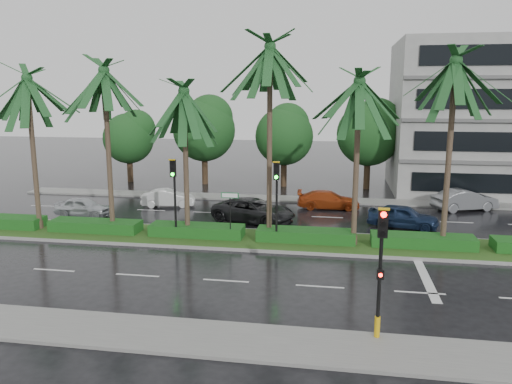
% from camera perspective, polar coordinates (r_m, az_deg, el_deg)
% --- Properties ---
extents(ground, '(120.00, 120.00, 0.00)m').
position_cam_1_polar(ground, '(26.34, -1.03, -6.21)').
color(ground, black).
rests_on(ground, ground).
extents(near_sidewalk, '(40.00, 2.40, 0.12)m').
position_cam_1_polar(near_sidewalk, '(17.11, -7.48, -16.10)').
color(near_sidewalk, slate).
rests_on(near_sidewalk, ground).
extents(far_sidewalk, '(40.00, 2.00, 0.12)m').
position_cam_1_polar(far_sidewalk, '(37.82, 2.26, -0.74)').
color(far_sidewalk, slate).
rests_on(far_sidewalk, ground).
extents(median, '(36.00, 4.00, 0.15)m').
position_cam_1_polar(median, '(27.26, -0.65, -5.43)').
color(median, gray).
rests_on(median, ground).
extents(hedge, '(35.20, 1.40, 0.60)m').
position_cam_1_polar(hedge, '(27.16, -0.65, -4.68)').
color(hedge, '#124015').
rests_on(hedge, median).
extents(lane_markings, '(34.00, 13.06, 0.01)m').
position_cam_1_polar(lane_markings, '(25.58, 5.54, -6.78)').
color(lane_markings, silver).
rests_on(lane_markings, ground).
extents(palm_row, '(26.30, 4.20, 10.87)m').
position_cam_1_polar(palm_row, '(26.39, -3.41, 12.14)').
color(palm_row, '#3B2D22').
rests_on(palm_row, median).
extents(signal_near, '(0.34, 0.45, 4.36)m').
position_cam_1_polar(signal_near, '(16.30, 14.04, -8.41)').
color(signal_near, black).
rests_on(signal_near, near_sidewalk).
extents(signal_median_left, '(0.34, 0.42, 4.36)m').
position_cam_1_polar(signal_median_left, '(26.89, -9.35, 0.59)').
color(signal_median_left, black).
rests_on(signal_median_left, median).
extents(signal_median_right, '(0.34, 0.42, 4.36)m').
position_cam_1_polar(signal_median_right, '(25.67, 2.36, 0.23)').
color(signal_median_right, black).
rests_on(signal_median_right, median).
extents(street_sign, '(0.95, 0.09, 2.60)m').
position_cam_1_polar(street_sign, '(26.44, -2.99, -1.39)').
color(street_sign, black).
rests_on(street_sign, median).
extents(bg_trees, '(32.64, 5.41, 7.82)m').
position_cam_1_polar(bg_trees, '(42.64, 3.59, 6.88)').
color(bg_trees, '#332017').
rests_on(bg_trees, ground).
extents(building, '(16.00, 10.00, 12.00)m').
position_cam_1_polar(building, '(44.53, 25.85, 7.68)').
color(building, gray).
rests_on(building, ground).
extents(car_silver, '(1.57, 3.69, 1.24)m').
position_cam_1_polar(car_silver, '(34.37, -19.14, -1.62)').
color(car_silver, silver).
rests_on(car_silver, ground).
extents(car_white, '(2.04, 3.88, 1.22)m').
position_cam_1_polar(car_white, '(35.83, -10.00, -0.68)').
color(car_white, silver).
rests_on(car_white, ground).
extents(car_darkgrey, '(3.96, 5.74, 1.46)m').
position_cam_1_polar(car_darkgrey, '(31.01, -0.26, -2.13)').
color(car_darkgrey, black).
rests_on(car_darkgrey, ground).
extents(car_red, '(1.98, 4.38, 1.25)m').
position_cam_1_polar(car_red, '(35.01, 8.27, -0.88)').
color(car_red, '#A33711').
rests_on(car_red, ground).
extents(car_blue, '(2.53, 4.35, 1.39)m').
position_cam_1_polar(car_blue, '(30.94, 16.45, -2.69)').
color(car_blue, '#182849').
rests_on(car_blue, ground).
extents(car_grey, '(3.08, 4.65, 1.45)m').
position_cam_1_polar(car_grey, '(36.96, 22.75, -0.85)').
color(car_grey, slate).
rests_on(car_grey, ground).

